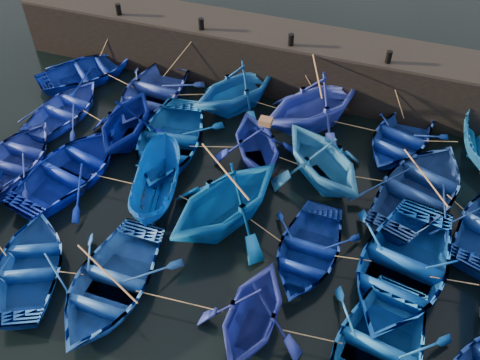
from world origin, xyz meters
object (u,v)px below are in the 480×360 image
(boat_0, at_px, (87,71))
(boat_8, at_px, (168,141))
(boat_13, at_px, (13,160))
(wooden_crate, at_px, (266,121))

(boat_0, distance_m, boat_8, 6.64)
(boat_0, xyz_separation_m, boat_13, (0.51, -6.32, 0.01))
(boat_8, bearing_deg, boat_0, 139.88)
(boat_13, relative_size, wooden_crate, 10.12)
(boat_0, xyz_separation_m, wooden_crate, (9.47, -2.89, 1.66))
(boat_8, xyz_separation_m, wooden_crate, (3.78, 0.54, 1.58))
(boat_0, height_order, wooden_crate, wooden_crate)
(boat_0, height_order, boat_8, boat_8)
(boat_8, relative_size, boat_13, 1.15)
(boat_8, xyz_separation_m, boat_13, (-5.18, -2.89, -0.07))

